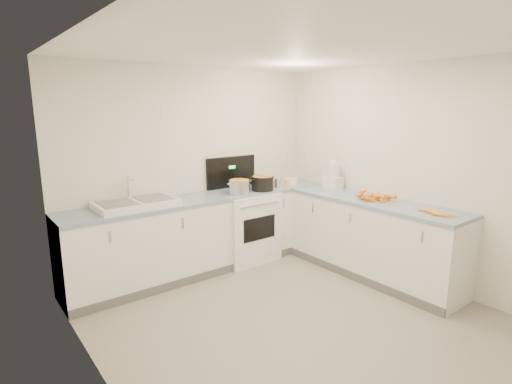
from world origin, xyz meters
TOP-DOWN VIEW (x-y plane):
  - floor at (0.00, 0.00)m, footprint 3.50×4.00m
  - ceiling at (0.00, 0.00)m, footprint 3.50×4.00m
  - wall_back at (0.00, 2.00)m, footprint 3.50×0.00m
  - wall_left at (-1.75, 0.00)m, footprint 0.00×4.00m
  - wall_right at (1.75, 0.00)m, footprint 0.00×4.00m
  - counter_back at (0.00, 1.70)m, footprint 3.50×0.62m
  - counter_right at (1.45, 0.30)m, footprint 0.62×2.20m
  - stove at (0.55, 1.69)m, footprint 0.76×0.65m
  - sink at (-0.90, 1.70)m, footprint 0.86×0.52m
  - steel_pot at (0.38, 1.54)m, footprint 0.30×0.30m
  - black_pot at (0.75, 1.54)m, footprint 0.36×0.36m
  - wooden_spoon at (0.75, 1.54)m, footprint 0.05×0.33m
  - mixing_bowl at (1.32, 1.64)m, footprint 0.27×0.27m
  - extract_bottle at (1.01, 1.57)m, footprint 0.04×0.04m
  - spice_jar at (1.13, 1.48)m, footprint 0.06×0.06m
  - food_processor at (1.58, 1.07)m, footprint 0.18×0.22m
  - carrot_pile at (1.45, 0.31)m, footprint 0.45×0.49m
  - peeled_carrots at (1.40, -0.51)m, footprint 0.16×0.42m
  - peelings at (-1.12, 1.71)m, footprint 0.23×0.27m

SIDE VIEW (x-z plane):
  - floor at x=0.00m, z-range 0.00..0.00m
  - counter_back at x=0.00m, z-range 0.00..0.94m
  - counter_right at x=1.45m, z-range 0.00..0.94m
  - stove at x=0.55m, z-range -0.21..1.15m
  - peeled_carrots at x=1.40m, z-range 0.94..0.98m
  - carrot_pile at x=1.45m, z-range 0.93..1.03m
  - sink at x=-0.90m, z-range 0.82..1.13m
  - spice_jar at x=1.13m, z-range 0.94..1.04m
  - extract_bottle at x=1.01m, z-range 0.94..1.04m
  - mixing_bowl at x=1.32m, z-range 0.94..1.06m
  - peelings at x=-1.12m, z-range 1.01..1.02m
  - steel_pot at x=0.38m, z-range 0.92..1.12m
  - black_pot at x=0.75m, z-range 0.92..1.12m
  - food_processor at x=1.58m, z-range 0.91..1.29m
  - wooden_spoon at x=0.75m, z-range 1.13..1.14m
  - wall_back at x=0.00m, z-range 0.00..2.50m
  - wall_left at x=-1.75m, z-range 0.00..2.50m
  - wall_right at x=1.75m, z-range 0.00..2.50m
  - ceiling at x=0.00m, z-range 2.50..2.50m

